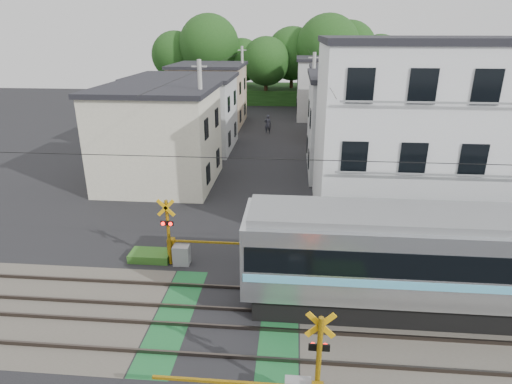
# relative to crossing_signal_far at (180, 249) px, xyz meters

# --- Properties ---
(ground) EXTENTS (120.00, 120.00, 0.00)m
(ground) POSITION_rel_crossing_signal_far_xyz_m (2.59, -3.65, -0.71)
(ground) COLOR black
(track_bed) EXTENTS (120.00, 120.00, 0.14)m
(track_bed) POSITION_rel_crossing_signal_far_xyz_m (2.59, -3.65, -0.67)
(track_bed) COLOR #47423A
(track_bed) RESTS_ON ground
(crossing_signal_far) EXTENTS (4.74, 0.65, 3.09)m
(crossing_signal_far) POSITION_rel_crossing_signal_far_xyz_m (0.00, 0.00, 0.00)
(crossing_signal_far) COLOR #E6A30C
(crossing_signal_far) RESTS_ON ground
(apartment_block) EXTENTS (10.20, 8.36, 9.30)m
(apartment_block) POSITION_rel_crossing_signal_far_xyz_m (11.09, 5.84, 3.94)
(apartment_block) COLOR white
(apartment_block) RESTS_ON ground
(houses_row) EXTENTS (22.07, 31.35, 6.80)m
(houses_row) POSITION_rel_crossing_signal_far_xyz_m (2.84, 22.27, 2.53)
(houses_row) COLOR beige
(houses_row) RESTS_ON ground
(tree_hill) EXTENTS (40.00, 13.18, 11.70)m
(tree_hill) POSITION_rel_crossing_signal_far_xyz_m (2.69, 45.15, 4.81)
(tree_hill) COLOR #1D4416
(tree_hill) RESTS_ON ground
(catenary) EXTENTS (60.00, 5.04, 7.00)m
(catenary) POSITION_rel_crossing_signal_far_xyz_m (8.59, -3.62, 2.98)
(catenary) COLOR #2D2D33
(catenary) RESTS_ON ground
(utility_poles) EXTENTS (7.90, 42.00, 8.00)m
(utility_poles) POSITION_rel_crossing_signal_far_xyz_m (1.53, 19.35, 3.37)
(utility_poles) COLOR #A5A5A0
(utility_poles) RESTS_ON ground
(pedestrian) EXTENTS (0.70, 0.48, 1.84)m
(pedestrian) POSITION_rel_crossing_signal_far_xyz_m (2.25, 25.39, 0.21)
(pedestrian) COLOR #32333F
(pedestrian) RESTS_ON ground
(weed_patches) EXTENTS (10.25, 8.80, 0.40)m
(weed_patches) POSITION_rel_crossing_signal_far_xyz_m (4.34, -3.74, -0.53)
(weed_patches) COLOR #2D5E1E
(weed_patches) RESTS_ON ground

